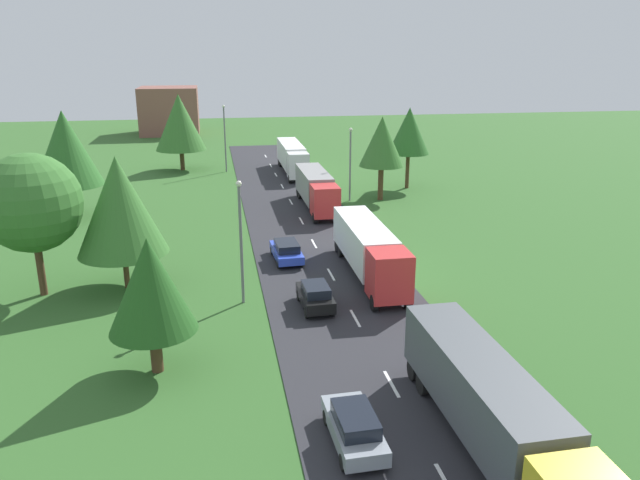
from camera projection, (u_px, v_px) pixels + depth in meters
road at (357, 322)px, 34.99m from camera, size 10.00×140.00×0.06m
lane_marking_centre at (371, 346)px, 32.06m from camera, size 0.16×124.32×0.01m
truck_lead at (491, 406)px, 23.05m from camera, size 2.62×13.45×3.45m
truck_second at (369, 248)px, 41.54m from camera, size 2.59×12.83×3.46m
truck_third at (316, 188)px, 59.88m from camera, size 2.52×12.33×3.49m
truck_fourth at (292, 156)px, 77.40m from camera, size 2.61×14.00×3.66m
car_second at (354, 427)px, 23.83m from camera, size 1.89×4.37×1.55m
car_third at (315, 296)px, 36.59m from camera, size 1.87×3.97×1.58m
car_fourth at (287, 251)px, 44.99m from camera, size 2.11×4.68×1.49m
lamppost_second at (241, 236)px, 36.51m from camera, size 0.36×0.36×7.75m
lamppost_third at (350, 160)px, 62.34m from camera, size 0.36×0.36×7.60m
lamppost_fourth at (225, 135)px, 77.56m from camera, size 0.36×0.36×8.56m
tree_oak at (180, 122)px, 78.34m from camera, size 6.53×6.53×9.85m
tree_birch at (31, 203)px, 37.26m from camera, size 6.18×6.18×9.17m
tree_maple at (66, 148)px, 55.27m from camera, size 6.26×6.26×9.99m
tree_pine at (409, 131)px, 67.65m from camera, size 4.68×4.68×9.10m
tree_elm at (382, 142)px, 62.22m from camera, size 4.65×4.65×8.72m
tree_ash at (150, 286)px, 28.39m from camera, size 4.21×4.21×6.83m
tree_lime at (120, 206)px, 38.56m from camera, size 5.79×5.79×8.80m
distant_building at (170, 110)px, 114.72m from camera, size 10.68×11.59×8.66m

